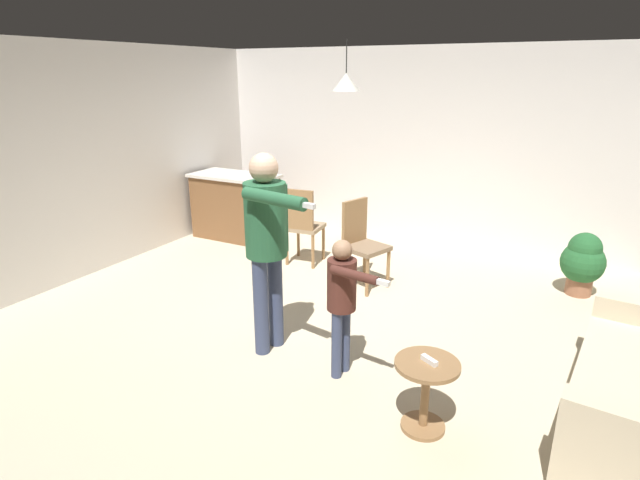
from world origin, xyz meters
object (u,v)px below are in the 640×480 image
(potted_plant_corner, at_px, (583,261))
(spare_remote_on_table, at_px, (429,360))
(person_child, at_px, (343,294))
(dining_chair_near_wall, at_px, (303,223))
(kitchen_counter, at_px, (236,206))
(side_table_by_couch, at_px, (426,387))
(person_adult, at_px, (267,233))
(dining_chair_by_counter, at_px, (362,241))

(potted_plant_corner, relative_size, spare_remote_on_table, 5.48)
(person_child, xyz_separation_m, dining_chair_near_wall, (-1.53, 2.03, -0.17))
(kitchen_counter, xyz_separation_m, side_table_by_couch, (3.75, -2.87, -0.15))
(person_child, xyz_separation_m, potted_plant_corner, (1.64, 2.66, -0.32))
(person_adult, distance_m, potted_plant_corner, 3.59)
(dining_chair_near_wall, bearing_deg, potted_plant_corner, 4.90)
(spare_remote_on_table, bearing_deg, person_child, 157.30)
(kitchen_counter, relative_size, dining_chair_by_counter, 1.26)
(side_table_by_couch, bearing_deg, dining_chair_near_wall, 134.41)
(kitchen_counter, bearing_deg, dining_chair_by_counter, -18.41)
(person_adult, xyz_separation_m, person_child, (0.73, -0.06, -0.37))
(person_child, bearing_deg, spare_remote_on_table, 75.31)
(dining_chair_by_counter, xyz_separation_m, spare_remote_on_table, (1.40, -2.08, -0.01))
(kitchen_counter, distance_m, spare_remote_on_table, 4.73)
(dining_chair_near_wall, bearing_deg, side_table_by_couch, -51.93)
(side_table_by_couch, height_order, person_adult, person_adult)
(kitchen_counter, relative_size, side_table_by_couch, 2.42)
(person_child, bearing_deg, potted_plant_corner, 156.31)
(kitchen_counter, relative_size, spare_remote_on_table, 9.69)
(potted_plant_corner, bearing_deg, person_adult, -132.45)
(person_child, distance_m, dining_chair_near_wall, 2.55)
(dining_chair_by_counter, bearing_deg, spare_remote_on_table, 52.54)
(dining_chair_near_wall, height_order, potted_plant_corner, dining_chair_near_wall)
(kitchen_counter, xyz_separation_m, spare_remote_on_table, (3.76, -2.87, 0.06))
(dining_chair_by_counter, distance_m, potted_plant_corner, 2.43)
(spare_remote_on_table, bearing_deg, dining_chair_by_counter, 123.91)
(dining_chair_by_counter, relative_size, dining_chair_near_wall, 1.00)
(kitchen_counter, bearing_deg, dining_chair_near_wall, -19.32)
(person_child, bearing_deg, kitchen_counter, -122.54)
(dining_chair_near_wall, xyz_separation_m, potted_plant_corner, (3.17, 0.63, -0.15))
(side_table_by_couch, relative_size, person_adult, 0.30)
(kitchen_counter, distance_m, person_child, 3.90)
(person_child, relative_size, potted_plant_corner, 1.62)
(kitchen_counter, relative_size, person_adult, 0.72)
(person_child, distance_m, spare_remote_on_table, 0.89)
(kitchen_counter, xyz_separation_m, person_child, (2.96, -2.53, 0.24))
(dining_chair_by_counter, bearing_deg, person_child, 37.51)
(kitchen_counter, distance_m, dining_chair_by_counter, 2.49)
(person_child, distance_m, potted_plant_corner, 3.14)
(potted_plant_corner, bearing_deg, dining_chair_near_wall, -168.77)
(side_table_by_couch, distance_m, spare_remote_on_table, 0.21)
(kitchen_counter, bearing_deg, spare_remote_on_table, -37.32)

